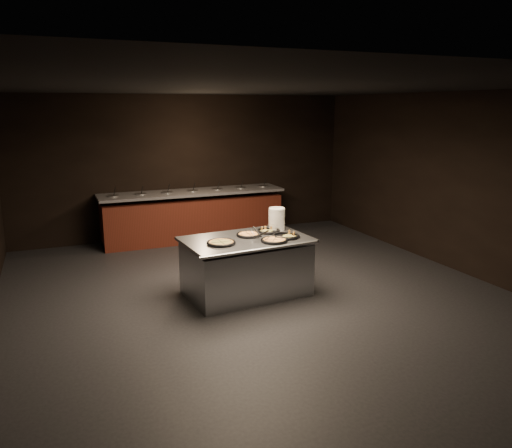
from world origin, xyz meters
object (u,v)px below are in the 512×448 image
object	(u,v)px
plate_stack	(277,219)
pan_veggie_whole	(221,243)
serving_counter	(246,267)
pan_cheese_whole	(249,235)

from	to	relation	value
plate_stack	pan_veggie_whole	world-z (taller)	plate_stack
serving_counter	pan_cheese_whole	bearing A→B (deg)	49.12
serving_counter	pan_veggie_whole	distance (m)	0.64
pan_cheese_whole	serving_counter	bearing A→B (deg)	-126.16
pan_veggie_whole	serving_counter	bearing A→B (deg)	19.39
serving_counter	plate_stack	size ratio (longest dim) A/B	5.65
pan_veggie_whole	pan_cheese_whole	size ratio (longest dim) A/B	1.12
pan_cheese_whole	plate_stack	bearing A→B (deg)	21.33
serving_counter	pan_veggie_whole	world-z (taller)	pan_veggie_whole
serving_counter	plate_stack	world-z (taller)	plate_stack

